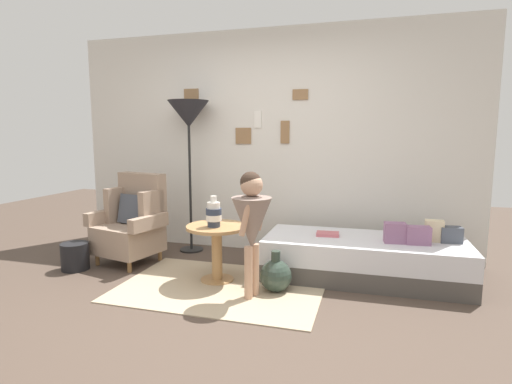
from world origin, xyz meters
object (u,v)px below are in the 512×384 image
object	(u,v)px
floor_lamp	(189,118)
demijohn_near	(276,275)
book_on_daybed	(328,234)
daybed	(364,259)
side_table	(217,241)
vase_striped	(214,214)
magazine_basket	(75,256)
armchair	(133,222)
person_child	(252,219)

from	to	relation	value
floor_lamp	demijohn_near	size ratio (longest dim) A/B	4.79
floor_lamp	book_on_daybed	size ratio (longest dim) A/B	8.11
daybed	side_table	distance (m)	1.43
side_table	demijohn_near	world-z (taller)	side_table
vase_striped	demijohn_near	world-z (taller)	vase_striped
floor_lamp	magazine_basket	size ratio (longest dim) A/B	6.37
magazine_basket	armchair	bearing A→B (deg)	44.05
vase_striped	demijohn_near	distance (m)	0.80
book_on_daybed	vase_striped	bearing A→B (deg)	-151.65
person_child	demijohn_near	size ratio (longest dim) A/B	2.93
daybed	person_child	distance (m)	1.28
magazine_basket	book_on_daybed	bearing A→B (deg)	12.92
vase_striped	book_on_daybed	xyz separation A→B (m)	(1.00, 0.54, -0.25)
book_on_daybed	demijohn_near	distance (m)	0.75
vase_striped	floor_lamp	bearing A→B (deg)	126.01
armchair	demijohn_near	world-z (taller)	armchair
floor_lamp	person_child	bearing A→B (deg)	-46.37
daybed	demijohn_near	size ratio (longest dim) A/B	5.12
vase_striped	book_on_daybed	size ratio (longest dim) A/B	1.32
vase_striped	demijohn_near	xyz separation A→B (m)	(0.60, -0.04, -0.52)
demijohn_near	daybed	bearing A→B (deg)	36.94
side_table	floor_lamp	bearing A→B (deg)	127.90
vase_striped	person_child	world-z (taller)	person_child
side_table	daybed	bearing A→B (deg)	18.76
daybed	side_table	size ratio (longest dim) A/B	3.32
floor_lamp	side_table	bearing A→B (deg)	-52.10
daybed	book_on_daybed	xyz separation A→B (m)	(-0.35, 0.02, 0.22)
side_table	demijohn_near	size ratio (longest dim) A/B	1.54
person_child	vase_striped	bearing A→B (deg)	151.42
vase_striped	magazine_basket	world-z (taller)	vase_striped
armchair	daybed	xyz separation A→B (m)	(2.46, 0.15, -0.24)
vase_striped	side_table	bearing A→B (deg)	86.76
daybed	floor_lamp	world-z (taller)	floor_lamp
armchair	demijohn_near	size ratio (longest dim) A/B	2.60
daybed	demijohn_near	distance (m)	0.93
daybed	floor_lamp	xyz separation A→B (m)	(-2.03, 0.42, 1.38)
person_child	book_on_daybed	bearing A→B (deg)	54.50
daybed	magazine_basket	xyz separation A→B (m)	(-2.89, -0.56, -0.06)
daybed	demijohn_near	bearing A→B (deg)	-143.06
armchair	magazine_basket	xyz separation A→B (m)	(-0.43, -0.41, -0.30)
daybed	vase_striped	bearing A→B (deg)	-159.10
floor_lamp	demijohn_near	distance (m)	2.16
person_child	daybed	bearing A→B (deg)	39.75
armchair	book_on_daybed	size ratio (longest dim) A/B	4.41
daybed	side_table	bearing A→B (deg)	-161.24
demijohn_near	floor_lamp	bearing A→B (deg)	142.65
daybed	magazine_basket	world-z (taller)	daybed
demijohn_near	magazine_basket	bearing A→B (deg)	-179.99
person_child	book_on_daybed	xyz separation A→B (m)	(0.55, 0.78, -0.28)
floor_lamp	book_on_daybed	xyz separation A→B (m)	(1.67, -0.40, -1.17)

